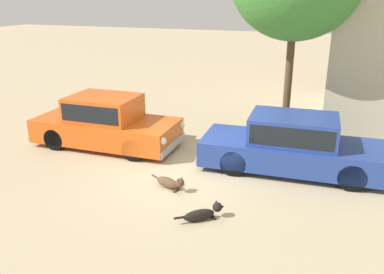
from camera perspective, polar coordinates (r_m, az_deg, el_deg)
The scene contains 5 objects.
ground_plane at distance 10.41m, azimuth -1.27°, elevation -4.91°, with size 80.00×80.00×0.00m, color tan.
parked_sedan_nearest at distance 12.19m, azimuth -12.13°, elevation 2.13°, with size 4.40×1.86×1.52m.
parked_sedan_second at distance 10.55m, azimuth 14.15°, elevation -0.96°, with size 4.86×1.92×1.47m.
stray_dog_spotted at distance 8.28m, azimuth 1.65°, elevation -10.74°, with size 0.89×0.76×0.36m.
stray_dog_tan at distance 9.49m, azimuth -3.08°, elevation -6.48°, with size 1.03×0.44×0.38m.
Camera 1 is at (3.43, -8.82, 4.35)m, focal length 37.64 mm.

